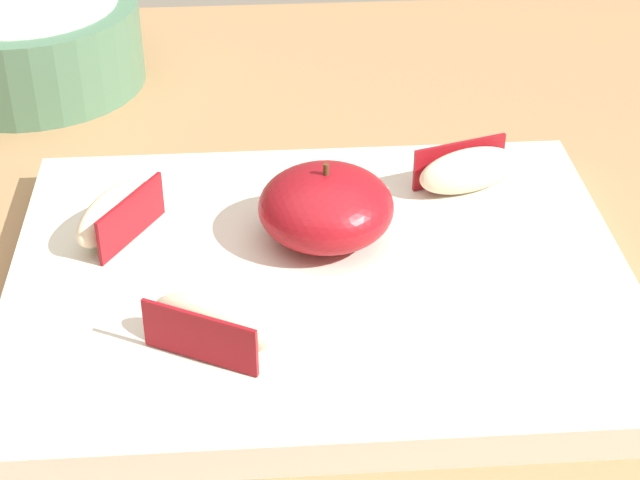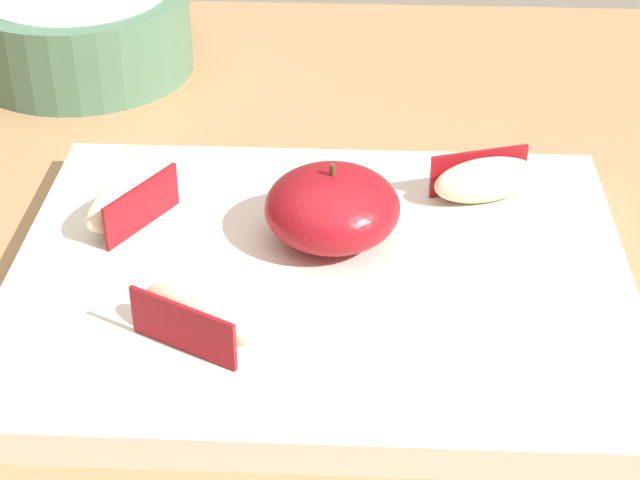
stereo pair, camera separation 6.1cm
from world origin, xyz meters
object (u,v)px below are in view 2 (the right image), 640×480
object	(u,v)px
cutting_board	(320,282)
apple_wedge_near_knife	(128,200)
apple_wedge_middle	(485,179)
apple_wedge_back	(196,316)
ceramic_fruit_bowl	(81,29)
apple_half_skin_up	(332,207)

from	to	relation	value
cutting_board	apple_wedge_near_knife	bearing A→B (deg)	159.67
apple_wedge_middle	apple_wedge_back	size ratio (longest dim) A/B	1.02
cutting_board	apple_wedge_back	bearing A→B (deg)	-132.17
apple_wedge_back	ceramic_fruit_bowl	xyz separation A→B (m)	(-0.16, 0.39, 0.00)
apple_half_skin_up	apple_wedge_back	bearing A→B (deg)	-124.24
apple_wedge_middle	ceramic_fruit_bowl	bearing A→B (deg)	143.70
cutting_board	apple_wedge_middle	xyz separation A→B (m)	(0.10, 0.08, 0.03)
apple_wedge_middle	apple_wedge_back	distance (m)	0.23
apple_wedge_middle	apple_wedge_back	world-z (taller)	same
cutting_board	apple_wedge_back	world-z (taller)	apple_wedge_back
cutting_board	apple_half_skin_up	size ratio (longest dim) A/B	4.44
apple_half_skin_up	ceramic_fruit_bowl	bearing A→B (deg)	127.98
apple_half_skin_up	apple_wedge_middle	xyz separation A→B (m)	(0.10, 0.05, -0.01)
cutting_board	apple_wedge_back	size ratio (longest dim) A/B	5.05
cutting_board	apple_wedge_middle	world-z (taller)	apple_wedge_middle
cutting_board	apple_wedge_middle	size ratio (longest dim) A/B	4.97
apple_wedge_near_knife	ceramic_fruit_bowl	bearing A→B (deg)	109.26
apple_half_skin_up	apple_wedge_middle	distance (m)	0.11
apple_wedge_middle	ceramic_fruit_bowl	world-z (taller)	ceramic_fruit_bowl
apple_half_skin_up	apple_wedge_near_knife	size ratio (longest dim) A/B	1.15
cutting_board	apple_half_skin_up	bearing A→B (deg)	79.45
apple_wedge_middle	ceramic_fruit_bowl	distance (m)	0.40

